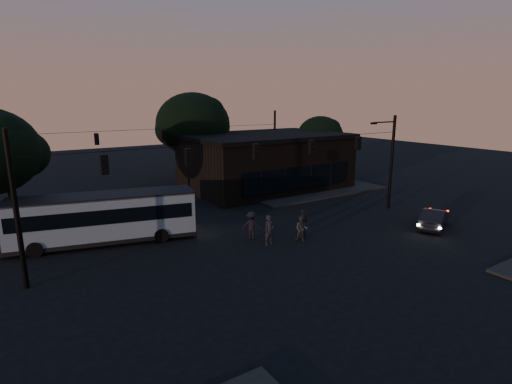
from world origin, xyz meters
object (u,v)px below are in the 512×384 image
car (434,218)px  pedestrian_b (302,229)px  building (266,161)px  pedestrian_d (251,225)px  pedestrian_c (303,223)px  pedestrian_a (269,230)px  bus (104,216)px

car → pedestrian_b: (-9.46, 2.91, 0.13)m
building → pedestrian_d: 15.51m
pedestrian_c → pedestrian_a: bearing=-26.6°
pedestrian_b → car: bearing=28.8°
pedestrian_c → pedestrian_d: (-3.02, 1.46, 0.00)m
bus → pedestrian_d: (7.87, -4.50, -0.81)m
bus → pedestrian_b: 12.22m
bus → pedestrian_b: bearing=-18.9°
pedestrian_d → car: bearing=-171.2°
car → pedestrian_d: 12.87m
pedestrian_b → pedestrian_c: 0.83m
pedestrian_b → pedestrian_d: size_ratio=0.89×
bus → pedestrian_c: bearing=-15.2°
pedestrian_b → pedestrian_d: (-2.43, 2.02, 0.10)m
building → pedestrian_c: building is taller
building → car: building is taller
building → pedestrian_c: bearing=-115.3°
bus → pedestrian_b: bus is taller
building → pedestrian_b: size_ratio=9.50×
car → pedestrian_c: (-8.86, 3.48, 0.24)m
pedestrian_a → pedestrian_c: bearing=-4.8°
pedestrian_d → pedestrian_b: bearing=171.5°
pedestrian_b → pedestrian_d: 3.16m
bus → pedestrian_d: bearing=-16.3°
bus → pedestrian_c: (10.89, -5.95, -0.81)m
pedestrian_c → pedestrian_d: bearing=-50.9°
car → pedestrian_c: size_ratio=2.25×
bus → pedestrian_a: bus is taller
pedestrian_a → pedestrian_d: bearing=102.8°
pedestrian_b → pedestrian_c: pedestrian_c is taller
bus → pedestrian_a: (8.27, -5.89, -0.80)m
bus → pedestrian_d: 9.10m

